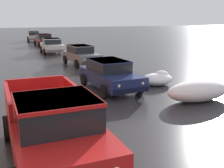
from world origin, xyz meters
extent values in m
ellipsoid|color=white|center=(4.79, 9.07, 0.43)|extent=(2.94, 1.35, 0.87)
ellipsoid|color=white|center=(4.37, 9.09, 0.27)|extent=(0.64, 0.54, 0.54)
ellipsoid|color=white|center=(4.71, 12.18, 0.31)|extent=(1.65, 1.26, 0.62)
ellipsoid|color=white|center=(4.81, 11.98, 0.21)|extent=(0.49, 0.41, 0.41)
ellipsoid|color=white|center=(4.99, 12.23, 0.37)|extent=(0.88, 0.73, 0.73)
cube|color=red|center=(-1.79, 6.53, 0.74)|extent=(1.94, 5.08, 0.76)
cube|color=black|center=(-1.78, 5.82, 1.44)|extent=(1.69, 1.63, 0.64)
cube|color=red|center=(-1.78, 5.82, 1.72)|extent=(1.72, 1.69, 0.08)
cube|color=red|center=(-0.89, 7.55, 1.34)|extent=(0.12, 2.43, 0.44)
cube|color=red|center=(-2.70, 7.54, 1.34)|extent=(0.12, 2.43, 0.44)
cube|color=red|center=(-1.81, 9.02, 1.34)|extent=(1.80, 0.11, 0.44)
cylinder|color=black|center=(-0.81, 5.02, 0.36)|extent=(0.23, 0.72, 0.72)
cylinder|color=black|center=(-0.83, 8.06, 0.36)|extent=(0.23, 0.72, 0.72)
cylinder|color=black|center=(-2.77, 8.05, 0.36)|extent=(0.23, 0.72, 0.72)
cube|color=navy|center=(2.13, 12.32, 0.60)|extent=(1.95, 4.28, 0.60)
cube|color=black|center=(2.12, 12.53, 1.16)|extent=(1.61, 2.25, 0.52)
cube|color=navy|center=(2.12, 12.53, 1.39)|extent=(1.64, 2.30, 0.06)
cube|color=black|center=(2.22, 10.27, 0.42)|extent=(1.72, 0.20, 0.22)
cube|color=black|center=(2.03, 14.37, 0.42)|extent=(1.72, 0.20, 0.22)
cylinder|color=black|center=(3.08, 11.06, 0.30)|extent=(0.21, 0.61, 0.60)
cylinder|color=black|center=(1.30, 10.98, 0.30)|extent=(0.21, 0.61, 0.60)
cylinder|color=black|center=(2.96, 13.66, 0.30)|extent=(0.21, 0.61, 0.60)
cylinder|color=black|center=(1.17, 13.58, 0.30)|extent=(0.21, 0.61, 0.60)
sphere|color=silver|center=(2.79, 10.27, 0.68)|extent=(0.14, 0.14, 0.14)
sphere|color=silver|center=(1.66, 10.22, 0.68)|extent=(0.14, 0.14, 0.14)
cube|color=slate|center=(2.90, 19.84, 0.60)|extent=(1.98, 4.09, 0.60)
cube|color=black|center=(2.88, 20.03, 1.16)|extent=(1.58, 2.18, 0.52)
cube|color=slate|center=(2.88, 20.03, 1.39)|extent=(1.61, 2.22, 0.06)
cube|color=#303032|center=(3.08, 17.92, 0.42)|extent=(1.58, 0.27, 0.22)
cube|color=#303032|center=(2.71, 21.75, 0.42)|extent=(1.58, 0.27, 0.22)
cylinder|color=black|center=(3.84, 18.70, 0.30)|extent=(0.24, 0.61, 0.60)
cylinder|color=black|center=(2.19, 18.54, 0.30)|extent=(0.24, 0.61, 0.60)
cylinder|color=black|center=(3.60, 21.13, 0.30)|extent=(0.24, 0.61, 0.60)
cylinder|color=black|center=(1.96, 20.98, 0.30)|extent=(0.24, 0.61, 0.60)
sphere|color=silver|center=(3.60, 17.94, 0.68)|extent=(0.14, 0.14, 0.14)
sphere|color=silver|center=(2.56, 17.84, 0.68)|extent=(0.14, 0.14, 0.14)
cube|color=silver|center=(2.24, 27.63, 0.60)|extent=(1.90, 4.03, 0.60)
cube|color=black|center=(2.24, 27.83, 1.16)|extent=(1.60, 2.11, 0.52)
cube|color=silver|center=(2.24, 27.83, 1.39)|extent=(1.63, 2.15, 0.06)
cube|color=slate|center=(2.18, 25.69, 0.42)|extent=(1.75, 0.17, 0.22)
cube|color=slate|center=(2.29, 29.56, 0.42)|extent=(1.75, 0.17, 0.22)
cylinder|color=black|center=(3.11, 26.37, 0.30)|extent=(0.20, 0.61, 0.60)
cylinder|color=black|center=(1.29, 26.42, 0.30)|extent=(0.20, 0.61, 0.60)
cylinder|color=black|center=(3.19, 28.83, 0.30)|extent=(0.20, 0.61, 0.60)
cylinder|color=black|center=(1.36, 28.89, 0.30)|extent=(0.20, 0.61, 0.60)
sphere|color=silver|center=(2.76, 25.64, 0.68)|extent=(0.14, 0.14, 0.14)
sphere|color=silver|center=(1.60, 25.68, 0.68)|extent=(0.14, 0.14, 0.14)
cube|color=maroon|center=(2.74, 35.42, 0.60)|extent=(2.00, 3.93, 0.60)
cube|color=black|center=(2.72, 35.61, 1.16)|extent=(1.64, 2.08, 0.52)
cube|color=maroon|center=(2.72, 35.61, 1.39)|extent=(1.68, 2.12, 0.06)
cube|color=black|center=(2.84, 33.55, 0.42)|extent=(1.74, 0.22, 0.22)
cube|color=black|center=(2.63, 37.28, 0.42)|extent=(1.74, 0.22, 0.22)
cylinder|color=black|center=(3.71, 34.29, 0.30)|extent=(0.21, 0.61, 0.60)
cylinder|color=black|center=(1.90, 34.18, 0.30)|extent=(0.21, 0.61, 0.60)
cylinder|color=black|center=(3.57, 36.66, 0.30)|extent=(0.21, 0.61, 0.60)
cylinder|color=black|center=(1.76, 36.55, 0.30)|extent=(0.21, 0.61, 0.60)
sphere|color=silver|center=(3.42, 33.56, 0.68)|extent=(0.14, 0.14, 0.14)
sphere|color=silver|center=(2.27, 33.49, 0.68)|extent=(0.14, 0.14, 0.14)
cube|color=#B7B7BC|center=(2.42, 42.60, 0.60)|extent=(1.92, 4.40, 0.60)
cube|color=black|center=(2.43, 42.82, 1.16)|extent=(1.55, 2.33, 0.52)
cube|color=#B7B7BC|center=(2.43, 42.82, 1.39)|extent=(1.58, 2.38, 0.06)
cube|color=#525254|center=(2.27, 40.51, 0.42)|extent=(1.59, 0.23, 0.22)
cube|color=#525254|center=(2.57, 44.70, 0.42)|extent=(1.59, 0.23, 0.22)
cylinder|color=black|center=(3.15, 41.21, 0.30)|extent=(0.22, 0.61, 0.60)
cylinder|color=black|center=(1.50, 41.33, 0.30)|extent=(0.22, 0.61, 0.60)
cylinder|color=black|center=(3.34, 43.88, 0.30)|extent=(0.22, 0.61, 0.60)
cylinder|color=black|center=(1.68, 43.99, 0.30)|extent=(0.22, 0.61, 0.60)
sphere|color=silver|center=(2.79, 40.44, 0.68)|extent=(0.14, 0.14, 0.14)
sphere|color=silver|center=(1.74, 40.52, 0.68)|extent=(0.14, 0.14, 0.14)
camera|label=1|loc=(-2.88, 0.05, 3.43)|focal=44.79mm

